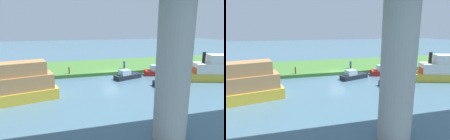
# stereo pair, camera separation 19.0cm
# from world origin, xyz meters

# --- Properties ---
(ground_plane) EXTENTS (160.00, 160.00, 0.00)m
(ground_plane) POSITION_xyz_m (0.00, 0.00, 0.00)
(ground_plane) COLOR #476B7F
(grassy_bank) EXTENTS (80.00, 12.00, 0.50)m
(grassy_bank) POSITION_xyz_m (0.00, -6.00, 0.25)
(grassy_bank) COLOR #427533
(grassy_bank) RESTS_ON ground
(bridge_pylon) EXTENTS (2.21, 2.21, 9.71)m
(bridge_pylon) POSITION_xyz_m (0.85, 18.02, 4.86)
(bridge_pylon) COLOR #9E998E
(bridge_pylon) RESTS_ON ground
(person_on_bank) EXTENTS (0.46, 0.46, 1.39)m
(person_on_bank) POSITION_xyz_m (-2.93, -2.25, 1.20)
(person_on_bank) COLOR #2D334C
(person_on_bank) RESTS_ON grassy_bank
(mooring_post) EXTENTS (0.20, 0.20, 1.01)m
(mooring_post) POSITION_xyz_m (6.31, -0.73, 1.00)
(mooring_post) COLOR brown
(mooring_post) RESTS_ON grassy_bank
(pontoon_yellow) EXTENTS (8.22, 4.84, 3.99)m
(pontoon_yellow) POSITION_xyz_m (-13.49, 6.60, 1.48)
(pontoon_yellow) COLOR gold
(pontoon_yellow) RESTS_ON ground
(skiff_small) EXTENTS (9.03, 4.72, 4.40)m
(skiff_small) POSITION_xyz_m (12.12, 7.82, 1.63)
(skiff_small) COLOR gold
(skiff_small) RESTS_ON ground
(riverboat_paddlewheel) EXTENTS (4.35, 2.68, 1.37)m
(riverboat_paddlewheel) POSITION_xyz_m (-1.70, 2.57, 0.49)
(riverboat_paddlewheel) COLOR #1E232D
(riverboat_paddlewheel) RESTS_ON ground
(motorboat_red) EXTENTS (5.04, 2.73, 1.59)m
(motorboat_red) POSITION_xyz_m (-7.31, 1.75, 0.57)
(motorboat_red) COLOR red
(motorboat_red) RESTS_ON ground
(motorboat_white) EXTENTS (4.52, 1.81, 1.48)m
(motorboat_white) POSITION_xyz_m (-5.86, 7.18, 0.53)
(motorboat_white) COLOR #1E232D
(motorboat_white) RESTS_ON ground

